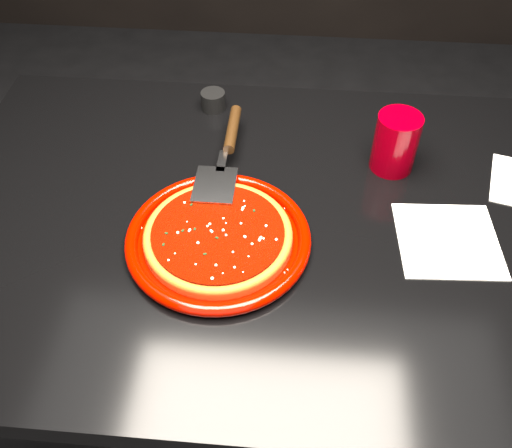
{
  "coord_description": "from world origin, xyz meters",
  "views": [
    {
      "loc": [
        0.03,
        -0.68,
        1.47
      ],
      "look_at": [
        -0.02,
        -0.04,
        0.77
      ],
      "focal_mm": 40.0,
      "sensor_mm": 36.0,
      "label": 1
    }
  ],
  "objects_px": {
    "cup": "(396,143)",
    "ramekin": "(213,100)",
    "plate": "(218,239)",
    "pizza_server": "(225,153)",
    "table": "(267,334)"
  },
  "relations": [
    {
      "from": "plate",
      "to": "ramekin",
      "type": "height_order",
      "value": "ramekin"
    },
    {
      "from": "plate",
      "to": "cup",
      "type": "distance_m",
      "value": 0.37
    },
    {
      "from": "pizza_server",
      "to": "ramekin",
      "type": "distance_m",
      "value": 0.2
    },
    {
      "from": "table",
      "to": "pizza_server",
      "type": "xyz_separation_m",
      "value": [
        -0.09,
        0.12,
        0.41
      ]
    },
    {
      "from": "plate",
      "to": "pizza_server",
      "type": "bearing_deg",
      "value": 92.93
    },
    {
      "from": "pizza_server",
      "to": "ramekin",
      "type": "height_order",
      "value": "pizza_server"
    },
    {
      "from": "plate",
      "to": "pizza_server",
      "type": "relative_size",
      "value": 0.99
    },
    {
      "from": "pizza_server",
      "to": "table",
      "type": "bearing_deg",
      "value": -52.3
    },
    {
      "from": "table",
      "to": "pizza_server",
      "type": "height_order",
      "value": "pizza_server"
    },
    {
      "from": "pizza_server",
      "to": "cup",
      "type": "relative_size",
      "value": 2.75
    },
    {
      "from": "cup",
      "to": "ramekin",
      "type": "height_order",
      "value": "cup"
    },
    {
      "from": "plate",
      "to": "ramekin",
      "type": "bearing_deg",
      "value": 98.99
    },
    {
      "from": "cup",
      "to": "pizza_server",
      "type": "bearing_deg",
      "value": -173.32
    },
    {
      "from": "table",
      "to": "plate",
      "type": "bearing_deg",
      "value": -141.68
    },
    {
      "from": "plate",
      "to": "cup",
      "type": "bearing_deg",
      "value": 36.31
    }
  ]
}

